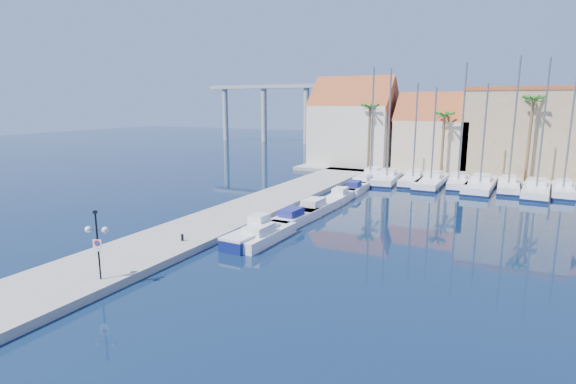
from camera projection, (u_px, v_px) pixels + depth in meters
name	position (u px, v px, depth m)	size (l,w,h in m)	color
ground	(250.00, 285.00, 24.98)	(260.00, 260.00, 0.00)	black
quay_west	(243.00, 212.00, 40.73)	(6.00, 77.00, 0.50)	gray
shore_north	(492.00, 174.00, 62.53)	(54.00, 16.00, 0.50)	gray
lamp_post	(97.00, 234.00, 24.02)	(1.26, 0.66, 3.87)	black
bollard	(182.00, 237.00, 31.27)	(0.19, 0.19, 0.48)	black
fishing_boat	(253.00, 234.00, 32.44)	(2.00, 5.49, 1.90)	navy
motorboat_west_0	(263.00, 235.00, 32.69)	(2.24, 6.52, 1.40)	white
motorboat_west_1	(294.00, 218.00, 37.62)	(2.34, 6.18, 1.40)	white
motorboat_west_2	(316.00, 207.00, 41.37)	(2.43, 6.71, 1.40)	white
motorboat_west_3	(341.00, 195.00, 46.61)	(2.01, 5.61, 1.40)	white
motorboat_west_4	(355.00, 188.00, 50.54)	(2.27, 5.96, 1.40)	white
motorboat_west_5	(366.00, 181.00, 55.07)	(2.39, 6.15, 1.40)	white
motorboat_west_6	(378.00, 176.00, 59.11)	(2.85, 7.27, 1.40)	white
sailboat_0	(371.00, 176.00, 58.19)	(2.57, 8.99, 14.22)	white
sailboat_1	(387.00, 178.00, 56.93)	(3.28, 9.52, 14.00)	white
sailboat_2	(413.00, 179.00, 56.13)	(2.70, 9.02, 12.28)	white
sailboat_3	(432.00, 181.00, 54.73)	(2.93, 10.38, 11.73)	white
sailboat_4	(458.00, 181.00, 54.22)	(2.80, 8.69, 14.47)	white
sailboat_5	(480.00, 185.00, 52.35)	(3.40, 11.14, 12.05)	white
sailboat_6	(508.00, 185.00, 51.80)	(2.43, 8.62, 15.00)	white
sailboat_7	(536.00, 189.00, 49.47)	(3.32, 10.13, 14.61)	white
sailboat_8	(563.00, 189.00, 49.27)	(2.68, 8.37, 12.85)	white
building_0	(354.00, 125.00, 69.27)	(12.30, 9.00, 13.50)	beige
building_1	(434.00, 136.00, 64.21)	(10.30, 8.00, 11.00)	beige
building_2	(520.00, 131.00, 60.03)	(14.20, 10.20, 11.50)	#9F8561
palm_0	(370.00, 109.00, 62.63)	(2.60, 2.60, 10.15)	brown
palm_1	(445.00, 117.00, 58.39)	(2.60, 2.60, 9.15)	brown
palm_2	(533.00, 102.00, 53.60)	(2.60, 2.60, 11.15)	brown
viaduct	(288.00, 102.00, 112.04)	(48.00, 2.20, 14.45)	#9E9E99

